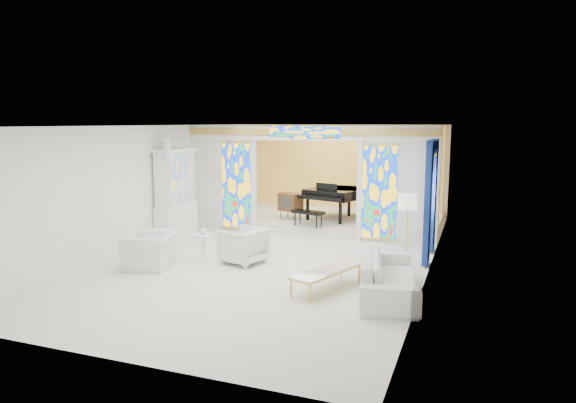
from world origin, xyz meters
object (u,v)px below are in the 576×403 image
at_px(armchair_right, 243,246).
at_px(sofa, 388,275).
at_px(armchair_left, 152,250).
at_px(tv_console, 290,202).
at_px(china_cabinet, 176,194).
at_px(grand_piano, 342,194).
at_px(coffee_table, 327,271).

xyz_separation_m(armchair_right, sofa, (3.35, -1.00, -0.03)).
xyz_separation_m(armchair_left, tv_console, (1.18, 5.43, 0.31)).
distance_m(china_cabinet, armchair_right, 3.41).
xyz_separation_m(sofa, grand_piano, (-2.41, 6.01, 0.58)).
height_order(armchair_left, sofa, armchair_left).
relative_size(china_cabinet, armchair_left, 2.42).
bearing_deg(china_cabinet, coffee_table, -29.37).
relative_size(sofa, tv_console, 3.16).
height_order(armchair_left, grand_piano, grand_piano).
relative_size(armchair_left, grand_piano, 0.38).
bearing_deg(armchair_right, sofa, 89.20).
relative_size(china_cabinet, sofa, 1.10).
relative_size(armchair_right, sofa, 0.35).
bearing_deg(tv_console, china_cabinet, -108.43).
bearing_deg(coffee_table, grand_piano, 101.96).
bearing_deg(sofa, tv_console, 24.08).
bearing_deg(coffee_table, sofa, 3.98).
distance_m(armchair_left, grand_piano, 6.54).
bearing_deg(grand_piano, sofa, -52.53).
xyz_separation_m(coffee_table, tv_console, (-2.75, 5.56, 0.34)).
height_order(china_cabinet, armchair_left, china_cabinet).
relative_size(armchair_right, tv_console, 1.11).
bearing_deg(grand_piano, armchair_left, -98.31).
xyz_separation_m(grand_piano, tv_console, (-1.46, -0.53, -0.26)).
height_order(sofa, tv_console, tv_console).
height_order(armchair_left, armchair_right, armchair_right).
height_order(sofa, coffee_table, sofa).
bearing_deg(sofa, armchair_right, 62.23).
distance_m(armchair_left, coffee_table, 3.93).
bearing_deg(grand_piano, coffee_table, -62.45).
xyz_separation_m(sofa, coffee_table, (-1.12, -0.08, -0.02)).
bearing_deg(grand_piano, armchair_right, -84.97).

